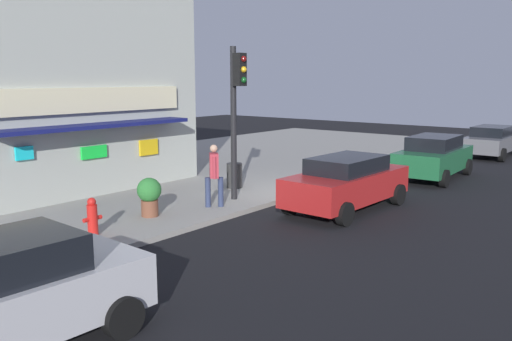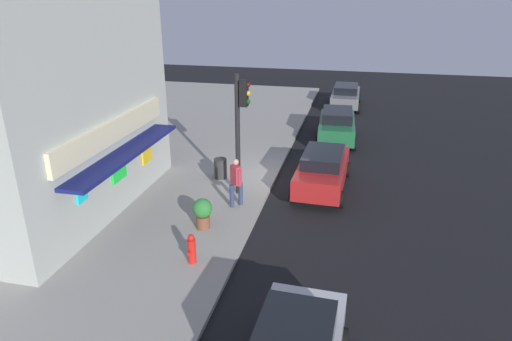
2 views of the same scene
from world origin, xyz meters
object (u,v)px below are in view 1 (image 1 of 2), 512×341
at_px(parked_car_green, 434,156).
at_px(trash_can, 234,175).
at_px(pedestrian, 214,173).
at_px(parked_car_red, 347,182).
at_px(parked_car_grey, 492,141).
at_px(potted_plant_by_doorway, 149,194).
at_px(fire_hydrant, 92,217).
at_px(traffic_light, 236,102).

bearing_deg(parked_car_green, trash_can, 146.70).
relative_size(pedestrian, parked_car_red, 0.40).
xyz_separation_m(parked_car_green, parked_car_grey, (7.47, -0.13, -0.06)).
height_order(pedestrian, potted_plant_by_doorway, pedestrian).
distance_m(fire_hydrant, potted_plant_by_doorway, 2.06).
distance_m(pedestrian, potted_plant_by_doorway, 2.00).
bearing_deg(parked_car_red, trash_can, 92.08).
bearing_deg(traffic_light, parked_car_green, -21.51).
bearing_deg(parked_car_green, potted_plant_by_doorway, 161.44).
bearing_deg(parked_car_red, traffic_light, 116.17).
distance_m(fire_hydrant, parked_car_green, 13.32).
relative_size(potted_plant_by_doorway, parked_car_grey, 0.24).
bearing_deg(trash_can, parked_car_red, -87.92).
xyz_separation_m(parked_car_red, parked_car_grey, (13.94, -0.29, -0.04)).
bearing_deg(parked_car_green, pedestrian, 161.50).
relative_size(fire_hydrant, pedestrian, 0.51).
xyz_separation_m(potted_plant_by_doorway, parked_car_grey, (18.36, -3.78, 0.05)).
height_order(traffic_light, pedestrian, traffic_light).
distance_m(traffic_light, pedestrian, 2.25).
bearing_deg(traffic_light, potted_plant_by_doorway, 169.80).
bearing_deg(pedestrian, parked_car_red, -48.12).
height_order(pedestrian, parked_car_green, pedestrian).
bearing_deg(parked_car_grey, pedestrian, 169.20).
height_order(trash_can, parked_car_grey, parked_car_grey).
distance_m(traffic_light, potted_plant_by_doorway, 3.82).
bearing_deg(parked_car_red, parked_car_grey, -1.18).
bearing_deg(parked_car_green, parked_car_grey, -0.96).
distance_m(traffic_light, fire_hydrant, 5.58).
height_order(fire_hydrant, pedestrian, pedestrian).
distance_m(traffic_light, trash_can, 3.10).
height_order(trash_can, parked_car_green, parked_car_green).
distance_m(fire_hydrant, trash_can, 6.38).
bearing_deg(pedestrian, trash_can, 28.81).
relative_size(potted_plant_by_doorway, parked_car_green, 0.24).
bearing_deg(trash_can, parked_car_green, -33.30).
bearing_deg(potted_plant_by_doorway, pedestrian, -18.90).
bearing_deg(parked_car_red, fire_hydrant, 154.05).
xyz_separation_m(trash_can, pedestrian, (-2.41, -1.33, 0.57)).
distance_m(fire_hydrant, pedestrian, 3.92).
bearing_deg(fire_hydrant, potted_plant_by_doorway, 10.15).
bearing_deg(parked_car_grey, potted_plant_by_doorway, 168.36).
relative_size(potted_plant_by_doorway, parked_car_red, 0.23).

